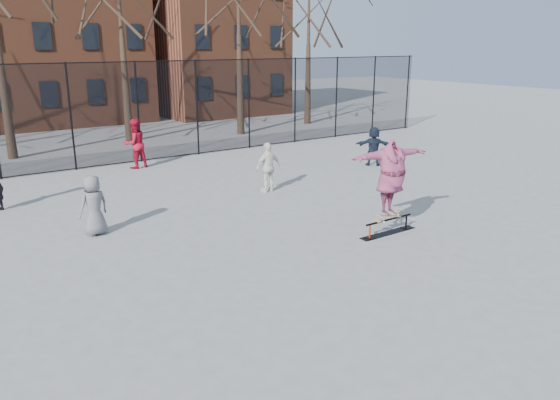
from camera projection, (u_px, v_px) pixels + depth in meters
ground at (321, 275)px, 11.38m from camera, size 100.00×100.00×0.00m
skate_rail at (388, 228)px, 13.84m from camera, size 1.76×0.27×0.39m
skateboard at (389, 217)px, 13.76m from camera, size 0.78×0.19×0.09m
skater at (391, 179)px, 13.48m from camera, size 2.37×0.85×1.89m
bystander_grey at (94, 205)px, 13.58m from camera, size 0.84×0.64×1.54m
bystander_red at (135, 144)px, 20.86m from camera, size 1.03×0.86×1.89m
bystander_white at (268, 167)px, 17.56m from camera, size 0.96×0.43×1.61m
bystander_navy at (374, 146)px, 21.34m from camera, size 1.37×1.28×1.54m
fence at (108, 113)px, 21.00m from camera, size 34.03×0.07×4.00m
rowhouses at (38, 17)px, 30.49m from camera, size 29.00×7.00×13.00m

